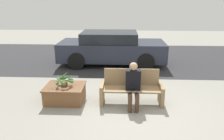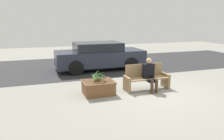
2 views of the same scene
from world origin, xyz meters
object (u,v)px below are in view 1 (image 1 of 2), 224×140
object	(u,v)px
parked_car	(111,48)
bench	(131,88)
person_seated	(133,83)
potted_plant	(64,80)
planter_box	(65,93)

from	to	relation	value
parked_car	bench	bearing A→B (deg)	-79.11
bench	parked_car	bearing A→B (deg)	100.89
person_seated	potted_plant	distance (m)	1.85
potted_plant	person_seated	bearing A→B (deg)	-6.08
planter_box	potted_plant	world-z (taller)	potted_plant
bench	planter_box	world-z (taller)	bench
person_seated	potted_plant	bearing A→B (deg)	173.92
bench	parked_car	distance (m)	3.84
person_seated	planter_box	world-z (taller)	person_seated
person_seated	parked_car	world-z (taller)	parked_car
bench	potted_plant	world-z (taller)	bench
person_seated	parked_car	xyz separation A→B (m)	(-0.76, 3.96, 0.07)
potted_plant	parked_car	world-z (taller)	parked_car
bench	planter_box	distance (m)	1.82
parked_car	person_seated	bearing A→B (deg)	-79.15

